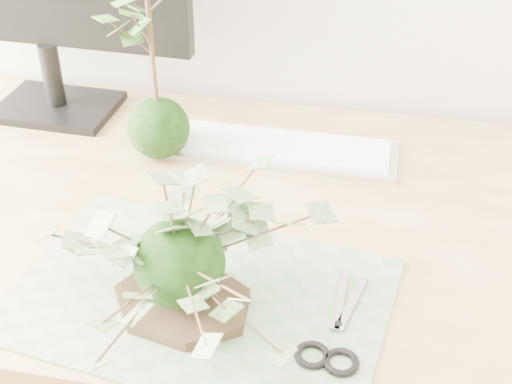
% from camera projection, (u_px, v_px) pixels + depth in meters
% --- Properties ---
extents(desk, '(1.60, 0.70, 0.74)m').
position_uv_depth(desk, '(232.00, 255.00, 1.11)').
color(desk, tan).
rests_on(desk, ground_plane).
extents(cutting_mat, '(0.51, 0.37, 0.00)m').
position_uv_depth(cutting_mat, '(199.00, 297.00, 0.90)').
color(cutting_mat, '#5D895D').
rests_on(cutting_mat, desk).
extents(stone_dish, '(0.22, 0.22, 0.01)m').
position_uv_depth(stone_dish, '(183.00, 302.00, 0.88)').
color(stone_dish, black).
rests_on(stone_dish, cutting_mat).
extents(ivy_kokedama, '(0.37, 0.37, 0.22)m').
position_uv_depth(ivy_kokedama, '(177.00, 228.00, 0.81)').
color(ivy_kokedama, black).
rests_on(ivy_kokedama, stone_dish).
extents(keyboard, '(0.42, 0.13, 0.02)m').
position_uv_depth(keyboard, '(271.00, 147.00, 1.19)').
color(keyboard, '#BEBEBE').
rests_on(keyboard, desk).
extents(scissors, '(0.08, 0.17, 0.01)m').
position_uv_depth(scissors, '(334.00, 345.00, 0.82)').
color(scissors, gray).
rests_on(scissors, cutting_mat).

